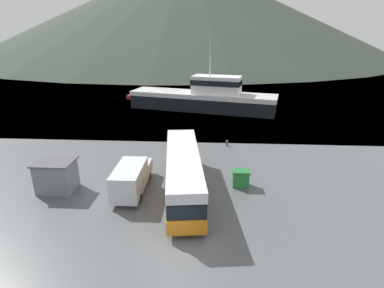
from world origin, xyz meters
name	(u,v)px	position (x,y,z in m)	size (l,w,h in m)	color
ground_plane	(178,257)	(0.00, 0.00, 0.00)	(400.00, 400.00, 0.00)	#515456
water_surface	(207,60)	(0.00, 139.49, 0.00)	(240.00, 240.00, 0.00)	#475B6B
hill_backdrop	(185,9)	(-13.95, 173.06, 25.61)	(225.14, 225.14, 51.21)	#333D33
tour_bus	(183,171)	(-0.36, 7.59, 1.89)	(4.06, 12.75, 3.36)	#B26614
delivery_van	(132,177)	(-4.54, 7.49, 1.28)	(2.14, 6.41, 2.42)	silver
fishing_boat	(205,97)	(0.76, 35.84, 2.19)	(24.99, 11.04, 11.66)	black
storage_bin	(241,178)	(4.38, 8.90, 0.74)	(1.47, 1.06, 1.45)	#287F3D
dock_kiosk	(56,176)	(-10.71, 7.31, 1.30)	(3.06, 2.44, 2.58)	slate
small_boat	(143,95)	(-11.92, 46.04, 0.38)	(6.04, 6.47, 0.76)	maroon
mooring_bollard	(227,143)	(3.72, 18.60, 0.37)	(0.30, 0.30, 0.68)	#4C4C51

